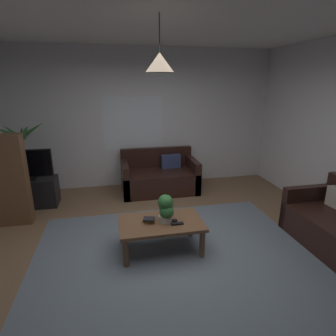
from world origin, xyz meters
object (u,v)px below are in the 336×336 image
Objects in this scene: tv_stand at (31,193)px; pendant_lamp at (160,62)px; couch_under_window at (159,178)px; remote_on_table_1 at (171,221)px; potted_palm_corner at (25,165)px; tv at (26,165)px; book_on_table_0 at (149,221)px; book_on_table_1 at (149,219)px; potted_plant_on_table at (166,208)px; coffee_table at (161,226)px; bookshelf_corner at (2,180)px; remote_on_table_0 at (177,224)px.

pendant_lamp is (2.00, -1.81, 2.06)m from tv_stand.
remote_on_table_1 is at bearing -96.20° from couch_under_window.
tv is at bearing -72.30° from potted_palm_corner.
potted_palm_corner is at bearing 107.70° from tv.
book_on_table_1 is (-0.00, -0.02, 0.03)m from book_on_table_0.
potted_plant_on_table is 0.24× the size of potted_palm_corner.
potted_plant_on_table reaches higher than coffee_table.
bookshelf_corner is at bearing 151.71° from coffee_table.
potted_plant_on_table is at bearing -97.86° from couch_under_window.
bookshelf_corner reaches higher than remote_on_table_1.
bookshelf_corner reaches higher than tv.
book_on_table_1 is at bearing -29.73° from bookshelf_corner.
coffee_table is 6.65× the size of remote_on_table_0.
tv is 0.58× the size of potted_palm_corner.
bookshelf_corner is (-0.19, -0.61, -0.06)m from tv.
remote_on_table_1 is (0.27, -0.06, -0.00)m from book_on_table_0.
pendant_lamp is at bearing 58.32° from remote_on_table_0.
book_on_table_0 is at bearing 168.29° from pendant_lamp.
tv reaches higher than coffee_table.
book_on_table_0 is at bearing 71.72° from remote_on_table_1.
coffee_table is at bearing -28.29° from bookshelf_corner.
remote_on_table_1 is 0.11× the size of potted_palm_corner.
potted_palm_corner is at bearing 108.50° from tv_stand.
coffee_table is 2.51m from bookshelf_corner.
coffee_table is 1.25× the size of tv.
potted_plant_on_table is at bearing 0.10° from pendant_lamp.
bookshelf_corner is 2.41× the size of pendant_lamp.
couch_under_window is 1.06× the size of bookshelf_corner.
remote_on_table_1 is at bearing -40.88° from tv_stand.
coffee_table is 1.83× the size of pendant_lamp.
book_on_table_0 is at bearing -43.41° from tv.
potted_plant_on_table is 0.62× the size of pendant_lamp.
tv is at bearing -173.17° from couch_under_window.
couch_under_window is at bearing 80.39° from coffee_table.
tv_stand is 0.61× the size of potted_palm_corner.
couch_under_window is at bearing -11.66° from remote_on_table_1.
couch_under_window reaches higher than book_on_table_0.
tv_stand is (-2.19, 1.92, -0.17)m from remote_on_table_0.
couch_under_window is 10.33× the size of book_on_table_1.
couch_under_window is 9.27× the size of remote_on_table_0.
coffee_table is 7.87× the size of book_on_table_0.
bookshelf_corner is at bearing 61.30° from remote_on_table_0.
bookshelf_corner reaches higher than remote_on_table_0.
pendant_lamp is (2.15, -2.25, 1.66)m from potted_palm_corner.
potted_palm_corner reaches higher than tv.
tv is at bearing 136.25° from book_on_table_1.
tv is 0.61× the size of bookshelf_corner.
potted_plant_on_table is 1.72m from pendant_lamp.
tv_stand is 0.81m from bookshelf_corner.
remote_on_table_1 is 2.82m from tv_stand.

